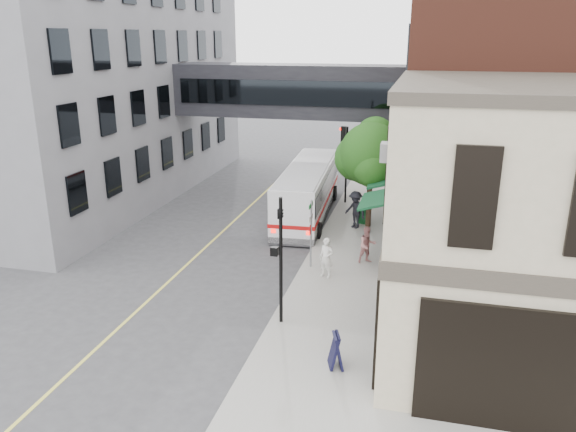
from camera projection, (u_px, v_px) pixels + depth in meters
The scene contains 17 objects.
ground at pixel (253, 354), 17.81m from camera, with size 120.00×120.00×0.00m, color #38383A.
sidewalk_main at pixel (366, 221), 30.25m from camera, with size 4.00×60.00×0.15m, color gray.
corner_building at pixel (566, 231), 16.29m from camera, with size 10.19×8.12×8.45m.
brick_building at pixel (539, 92), 27.19m from camera, with size 13.76×18.00×14.00m.
opposite_building at pixel (64, 80), 34.34m from camera, with size 14.00×24.00×14.00m, color slate.
skyway_bridge at pixel (294, 91), 33.11m from camera, with size 14.00×3.18×3.00m.
traffic_signal_near at pixel (280, 245), 18.65m from camera, with size 0.44×0.22×4.60m.
traffic_signal_far at pixel (344, 149), 32.41m from camera, with size 0.53×0.28×4.50m.
street_sign_pole at pixel (311, 227), 23.58m from camera, with size 0.08×0.75×3.00m.
street_tree at pixel (372, 154), 28.30m from camera, with size 3.80×3.20×5.60m.
lane_marking at pixel (218, 236), 28.19m from camera, with size 0.12×40.00×0.01m, color #D8CC4C.
bus at pixel (308, 189), 30.94m from camera, with size 2.95×10.36×2.76m.
pedestrian_a at pixel (326, 258), 22.86m from camera, with size 0.61×0.40×1.67m, color white.
pedestrian_b at pixel (367, 245), 24.33m from camera, with size 0.79×0.61×1.62m, color tan.
pedestrian_c at pixel (355, 210), 28.69m from camera, with size 1.26×0.72×1.94m, color black.
newspaper_box at pixel (364, 215), 29.54m from camera, with size 0.47×0.42×0.94m, color #124F22.
sandwich_board at pixel (336, 351), 16.70m from camera, with size 0.39×0.61×1.08m, color black.
Camera 1 is at (4.86, -14.86, 9.66)m, focal length 35.00 mm.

